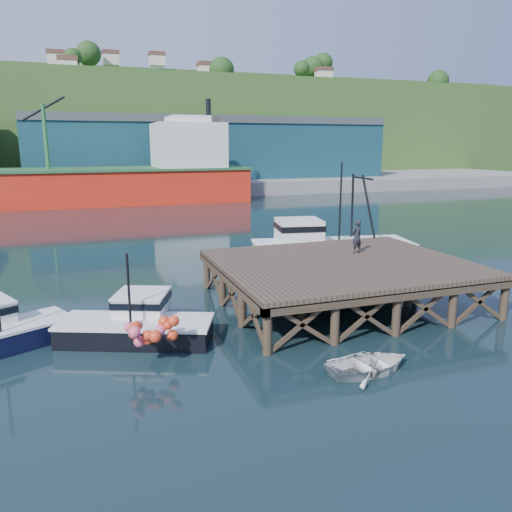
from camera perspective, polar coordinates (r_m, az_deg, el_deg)
name	(u,v)px	position (r m, az deg, el deg)	size (l,w,h in m)	color
ground	(236,314)	(23.49, -2.33, -6.69)	(300.00, 300.00, 0.00)	black
wharf	(343,266)	(24.87, 9.96, -1.10)	(12.00, 10.00, 2.62)	brown
far_quay	(118,183)	(91.67, -15.49, 8.03)	(160.00, 40.00, 2.00)	gray
warehouse_mid	(118,152)	(86.44, -15.45, 11.43)	(28.00, 16.00, 9.00)	#1B4F5A
warehouse_right	(287,151)	(93.59, 3.58, 11.92)	(30.00, 16.00, 9.00)	#1B4F5A
cargo_ship	(62,179)	(69.36, -21.27, 8.18)	(55.50, 10.00, 13.75)	red
hillside	(105,129)	(121.40, -16.87, 13.73)	(220.00, 50.00, 22.00)	#2D511E
boat_black	(138,323)	(20.98, -13.38, -7.46)	(6.48, 5.39, 3.76)	black
trawler	(329,247)	(32.01, 8.39, 1.01)	(10.45, 5.29, 6.68)	#D1BF87
dinghy	(369,364)	(18.16, 12.82, -11.93)	(2.24, 3.13, 0.65)	silver
dockworker	(357,237)	(26.82, 11.45, 2.20)	(0.65, 0.43, 1.79)	black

